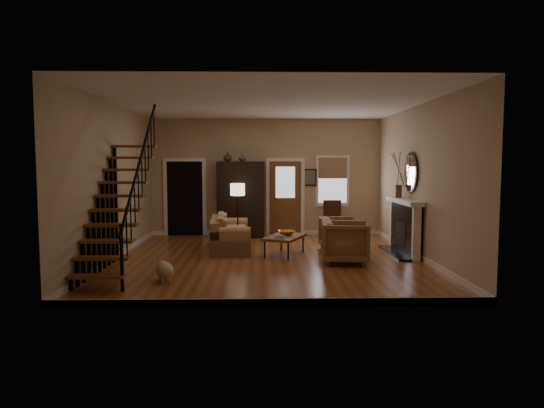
{
  "coord_description": "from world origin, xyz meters",
  "views": [
    {
      "loc": [
        -0.15,
        -10.27,
        2.05
      ],
      "look_at": [
        0.1,
        0.4,
        1.15
      ],
      "focal_mm": 32.0,
      "sensor_mm": 36.0,
      "label": 1
    }
  ],
  "objects_px": {
    "sofa": "(230,234)",
    "coffee_table": "(285,246)",
    "armchair_left": "(346,242)",
    "floor_lamp": "(238,215)",
    "armchair_right": "(339,234)",
    "side_chair": "(333,219)",
    "armoire": "(241,199)"
  },
  "relations": [
    {
      "from": "sofa",
      "to": "coffee_table",
      "type": "height_order",
      "value": "sofa"
    },
    {
      "from": "coffee_table",
      "to": "armchair_left",
      "type": "xyz_separation_m",
      "value": [
        1.21,
        -0.85,
        0.21
      ]
    },
    {
      "from": "coffee_table",
      "to": "sofa",
      "type": "bearing_deg",
      "value": 150.87
    },
    {
      "from": "sofa",
      "to": "armchair_left",
      "type": "distance_m",
      "value": 2.91
    },
    {
      "from": "armoire",
      "to": "coffee_table",
      "type": "distance_m",
      "value": 3.09
    },
    {
      "from": "sofa",
      "to": "coffee_table",
      "type": "xyz_separation_m",
      "value": [
        1.25,
        -0.7,
        -0.16
      ]
    },
    {
      "from": "sofa",
      "to": "floor_lamp",
      "type": "height_order",
      "value": "floor_lamp"
    },
    {
      "from": "coffee_table",
      "to": "armchair_left",
      "type": "height_order",
      "value": "armchair_left"
    },
    {
      "from": "armoire",
      "to": "side_chair",
      "type": "xyz_separation_m",
      "value": [
        2.55,
        -0.2,
        -0.54
      ]
    },
    {
      "from": "armchair_left",
      "to": "side_chair",
      "type": "height_order",
      "value": "side_chair"
    },
    {
      "from": "armoire",
      "to": "floor_lamp",
      "type": "height_order",
      "value": "armoire"
    },
    {
      "from": "sofa",
      "to": "coffee_table",
      "type": "distance_m",
      "value": 1.44
    },
    {
      "from": "coffee_table",
      "to": "armchair_right",
      "type": "xyz_separation_m",
      "value": [
        1.32,
        0.59,
        0.18
      ]
    },
    {
      "from": "sofa",
      "to": "armchair_right",
      "type": "xyz_separation_m",
      "value": [
        2.57,
        -0.1,
        0.02
      ]
    },
    {
      "from": "armoire",
      "to": "sofa",
      "type": "bearing_deg",
      "value": -94.71
    },
    {
      "from": "sofa",
      "to": "coffee_table",
      "type": "bearing_deg",
      "value": -32.84
    },
    {
      "from": "coffee_table",
      "to": "armchair_left",
      "type": "bearing_deg",
      "value": -35.06
    },
    {
      "from": "coffee_table",
      "to": "floor_lamp",
      "type": "height_order",
      "value": "floor_lamp"
    },
    {
      "from": "coffee_table",
      "to": "armchair_right",
      "type": "height_order",
      "value": "armchair_right"
    },
    {
      "from": "coffee_table",
      "to": "side_chair",
      "type": "height_order",
      "value": "side_chair"
    },
    {
      "from": "sofa",
      "to": "armoire",
      "type": "bearing_deg",
      "value": 81.58
    },
    {
      "from": "armchair_right",
      "to": "floor_lamp",
      "type": "height_order",
      "value": "floor_lamp"
    },
    {
      "from": "side_chair",
      "to": "armoire",
      "type": "bearing_deg",
      "value": 175.52
    },
    {
      "from": "armoire",
      "to": "side_chair",
      "type": "distance_m",
      "value": 2.61
    },
    {
      "from": "armchair_left",
      "to": "armchair_right",
      "type": "distance_m",
      "value": 1.45
    },
    {
      "from": "sofa",
      "to": "armchair_left",
      "type": "height_order",
      "value": "armchair_left"
    },
    {
      "from": "side_chair",
      "to": "armchair_left",
      "type": "bearing_deg",
      "value": -94.34
    },
    {
      "from": "armchair_left",
      "to": "floor_lamp",
      "type": "xyz_separation_m",
      "value": [
        -2.31,
        2.18,
        0.34
      ]
    },
    {
      "from": "sofa",
      "to": "armchair_right",
      "type": "height_order",
      "value": "armchair_right"
    },
    {
      "from": "armoire",
      "to": "armchair_right",
      "type": "relative_size",
      "value": 2.41
    },
    {
      "from": "armchair_right",
      "to": "side_chair",
      "type": "height_order",
      "value": "side_chair"
    },
    {
      "from": "armoire",
      "to": "coffee_table",
      "type": "relative_size",
      "value": 1.82
    }
  ]
}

